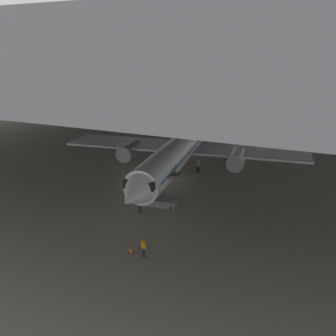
# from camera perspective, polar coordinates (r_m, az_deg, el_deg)

# --- Properties ---
(ground_plane) EXTENTS (110.00, 110.00, 0.00)m
(ground_plane) POSITION_cam_1_polar(r_m,az_deg,el_deg) (46.51, -3.13, -1.84)
(ground_plane) COLOR gray
(hangar_structure) EXTENTS (121.00, 99.00, 16.20)m
(hangar_structure) POSITION_cam_1_polar(r_m,az_deg,el_deg) (56.32, 3.32, 17.77)
(hangar_structure) COLOR #4C4F54
(hangar_structure) RESTS_ON ground_plane
(airplane_main) EXTENTS (34.04, 34.96, 11.02)m
(airplane_main) POSITION_cam_1_polar(r_m,az_deg,el_deg) (46.86, 1.55, 2.65)
(airplane_main) COLOR white
(airplane_main) RESTS_ON ground_plane
(boarding_stairs) EXTENTS (4.26, 2.02, 4.56)m
(boarding_stairs) POSITION_cam_1_polar(r_m,az_deg,el_deg) (38.74, -1.37, -4.85)
(boarding_stairs) COLOR slate
(boarding_stairs) RESTS_ON ground_plane
(crew_worker_near_nose) EXTENTS (0.52, 0.33, 1.65)m
(crew_worker_near_nose) POSITION_cam_1_polar(r_m,az_deg,el_deg) (29.40, -3.90, -12.33)
(crew_worker_near_nose) COLOR #232838
(crew_worker_near_nose) RESTS_ON ground_plane
(crew_worker_by_stairs) EXTENTS (0.55, 0.25, 1.73)m
(crew_worker_by_stairs) POSITION_cam_1_polar(r_m,az_deg,el_deg) (36.88, -4.43, -5.66)
(crew_worker_by_stairs) COLOR #232838
(crew_worker_by_stairs) RESTS_ON ground_plane
(airplane_distant) EXTENTS (30.43, 29.59, 9.79)m
(airplane_distant) POSITION_cam_1_polar(r_m,az_deg,el_deg) (93.11, -7.42, 10.05)
(airplane_distant) COLOR white
(airplane_distant) RESTS_ON ground_plane
(traffic_cone_orange) EXTENTS (0.36, 0.36, 0.60)m
(traffic_cone_orange) POSITION_cam_1_polar(r_m,az_deg,el_deg) (30.35, -5.93, -12.75)
(traffic_cone_orange) COLOR black
(traffic_cone_orange) RESTS_ON ground_plane
(baggage_tug) EXTENTS (1.90, 2.48, 0.90)m
(baggage_tug) POSITION_cam_1_polar(r_m,az_deg,el_deg) (54.90, 10.43, 1.58)
(baggage_tug) COLOR yellow
(baggage_tug) RESTS_ON ground_plane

